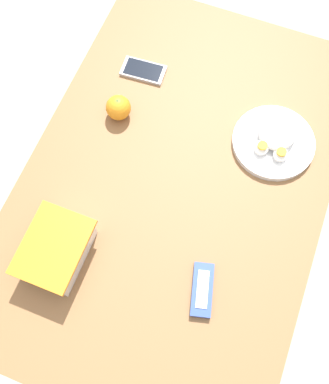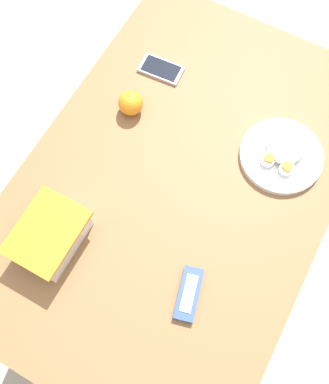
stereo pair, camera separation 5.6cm
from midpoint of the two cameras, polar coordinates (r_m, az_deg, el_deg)
The scene contains 7 objects.
ground_plane at distance 1.94m, azimuth 1.97°, elevation -7.42°, with size 10.00×10.00×0.00m, color #B2A899.
table at distance 1.29m, azimuth 2.94°, elevation -0.13°, with size 1.21×0.80×0.77m.
food_container at distance 1.15m, azimuth -12.92°, elevation -5.66°, with size 0.19×0.15×0.09m.
orange_fruit at distance 1.28m, azimuth -3.06°, elevation 11.14°, with size 0.07×0.07×0.07m.
rice_plate at distance 1.27m, azimuth 15.99°, elevation 4.72°, with size 0.23×0.23×0.05m.
candy_bar at distance 1.12m, azimuth 4.54°, elevation -12.86°, with size 0.14×0.08×0.02m.
cell_phone at distance 1.38m, azimuth 0.74°, elevation 15.26°, with size 0.08×0.13×0.01m.
Camera 2 is at (-0.43, -0.19, 1.88)m, focal length 42.00 mm.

